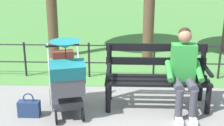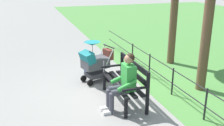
{
  "view_description": "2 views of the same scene",
  "coord_description": "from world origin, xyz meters",
  "px_view_note": "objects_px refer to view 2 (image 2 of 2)",
  "views": [
    {
      "loc": [
        -0.03,
        4.58,
        2.24
      ],
      "look_at": [
        0.13,
        0.18,
        0.78
      ],
      "focal_mm": 50.87,
      "sensor_mm": 36.0,
      "label": 1
    },
    {
      "loc": [
        -5.76,
        1.99,
        2.8
      ],
      "look_at": [
        -0.06,
        0.08,
        0.79
      ],
      "focal_mm": 41.83,
      "sensor_mm": 36.0,
      "label": 2
    }
  ],
  "objects_px": {
    "person_on_bench": "(124,81)",
    "handbag": "(87,71)",
    "stroller": "(95,61)",
    "park_bench": "(127,80)"
  },
  "relations": [
    {
      "from": "park_bench",
      "to": "stroller",
      "type": "height_order",
      "value": "stroller"
    },
    {
      "from": "park_bench",
      "to": "person_on_bench",
      "type": "distance_m",
      "value": 0.47
    },
    {
      "from": "person_on_bench",
      "to": "handbag",
      "type": "relative_size",
      "value": 3.45
    },
    {
      "from": "park_bench",
      "to": "person_on_bench",
      "type": "bearing_deg",
      "value": 149.52
    },
    {
      "from": "park_bench",
      "to": "handbag",
      "type": "bearing_deg",
      "value": 14.38
    },
    {
      "from": "park_bench",
      "to": "person_on_bench",
      "type": "xyz_separation_m",
      "value": [
        -0.38,
        0.22,
        0.15
      ]
    },
    {
      "from": "stroller",
      "to": "park_bench",
      "type": "bearing_deg",
      "value": -163.8
    },
    {
      "from": "person_on_bench",
      "to": "stroller",
      "type": "xyz_separation_m",
      "value": [
        1.73,
        0.17,
        -0.08
      ]
    },
    {
      "from": "park_bench",
      "to": "person_on_bench",
      "type": "height_order",
      "value": "person_on_bench"
    },
    {
      "from": "stroller",
      "to": "handbag",
      "type": "relative_size",
      "value": 3.11
    }
  ]
}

